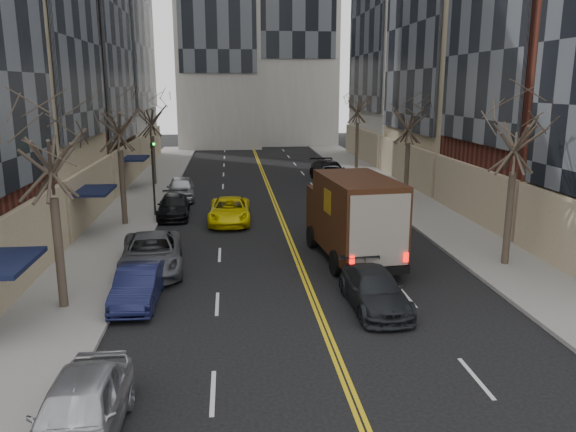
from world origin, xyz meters
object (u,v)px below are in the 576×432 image
(ups_truck, at_px, (353,218))
(taxi, at_px, (230,211))
(pedestrian, at_px, (332,223))
(observer_sedan, at_px, (374,290))

(ups_truck, distance_m, taxi, 9.46)
(pedestrian, bearing_deg, ups_truck, -174.58)
(observer_sedan, height_order, pedestrian, pedestrian)
(pedestrian, bearing_deg, observer_sedan, -179.82)
(ups_truck, xyz_separation_m, pedestrian, (-0.28, 3.59, -1.09))
(pedestrian, bearing_deg, taxi, 52.73)
(ups_truck, bearing_deg, taxi, 120.04)
(taxi, xyz_separation_m, pedestrian, (5.15, -4.06, 0.16))
(ups_truck, xyz_separation_m, observer_sedan, (-0.41, -5.50, -1.28))
(ups_truck, xyz_separation_m, taxi, (-5.43, 7.65, -1.24))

